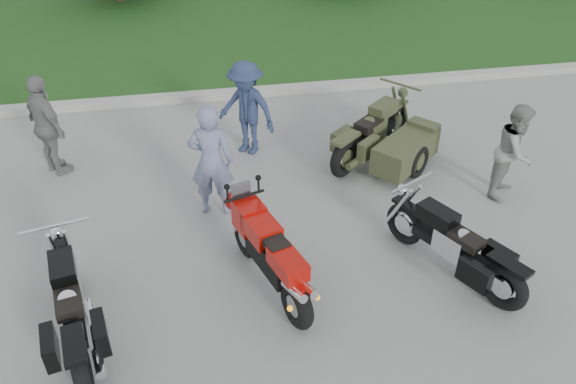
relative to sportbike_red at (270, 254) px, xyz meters
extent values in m
plane|color=gray|center=(0.31, -0.08, -0.58)|extent=(80.00, 80.00, 0.00)
cube|color=#AAA8A0|center=(0.31, 5.92, -0.50)|extent=(60.00, 0.30, 0.15)
cube|color=#21511C|center=(0.31, 10.07, -0.51)|extent=(60.00, 8.00, 0.14)
torus|color=black|center=(0.21, -0.65, -0.27)|extent=(0.38, 0.65, 0.62)
torus|color=black|center=(-0.24, 0.73, -0.28)|extent=(0.30, 0.61, 0.60)
cube|color=black|center=(0.00, -0.01, -0.03)|extent=(0.55, 0.95, 0.35)
cube|color=#A80D06|center=(-0.07, 0.21, 0.25)|extent=(0.50, 0.63, 0.26)
cube|color=#A80D06|center=(0.14, -0.44, 0.21)|extent=(0.46, 0.62, 0.22)
cube|color=black|center=(0.04, -0.13, 0.29)|extent=(0.36, 0.42, 0.10)
cube|color=#A80D06|center=(-0.19, 0.56, 0.21)|extent=(0.45, 0.49, 0.40)
cylinder|color=silver|center=(0.17, -0.72, 0.04)|extent=(0.25, 0.48, 0.22)
cylinder|color=silver|center=(0.30, -0.68, 0.04)|extent=(0.25, 0.48, 0.22)
torus|color=black|center=(-2.19, -1.15, -0.24)|extent=(0.31, 0.70, 0.68)
torus|color=black|center=(-2.54, 0.46, -0.26)|extent=(0.25, 0.65, 0.64)
cube|color=black|center=(-2.37, -0.35, -0.16)|extent=(0.47, 1.22, 0.14)
cube|color=silver|center=(-2.37, -0.35, -0.08)|extent=(0.39, 0.50, 0.35)
cube|color=black|center=(-2.43, -0.06, 0.20)|extent=(0.39, 0.60, 0.22)
cube|color=black|center=(-2.34, -0.50, 0.10)|extent=(0.38, 0.55, 0.12)
cube|color=black|center=(-2.19, -1.15, 0.12)|extent=(0.33, 0.58, 0.06)
cylinder|color=silver|center=(-2.12, -0.65, -0.30)|extent=(0.33, 1.10, 0.10)
torus|color=black|center=(2.77, -0.82, -0.24)|extent=(0.46, 0.67, 0.66)
torus|color=black|center=(2.01, 0.61, -0.26)|extent=(0.40, 0.61, 0.63)
cube|color=black|center=(2.39, -0.11, -0.17)|extent=(0.74, 1.14, 0.14)
cube|color=silver|center=(2.39, -0.11, -0.09)|extent=(0.47, 0.53, 0.34)
cube|color=black|center=(2.25, 0.15, 0.19)|extent=(0.49, 0.60, 0.22)
cube|color=black|center=(2.46, -0.24, 0.09)|extent=(0.47, 0.56, 0.12)
cube|color=black|center=(2.77, -0.82, 0.11)|extent=(0.44, 0.58, 0.06)
cylinder|color=silver|center=(2.70, -0.33, -0.30)|extent=(0.59, 1.00, 0.10)
torus|color=black|center=(1.63, 2.45, -0.23)|extent=(0.65, 0.59, 0.70)
torus|color=black|center=(2.93, 3.57, -0.25)|extent=(0.58, 0.53, 0.66)
cube|color=black|center=(2.28, 3.01, -0.14)|extent=(1.09, 0.98, 0.15)
cube|color=#3E4327|center=(2.28, 3.01, -0.06)|extent=(0.56, 0.54, 0.36)
cube|color=#3E4327|center=(2.52, 3.21, 0.23)|extent=(0.62, 0.59, 0.23)
cube|color=black|center=(2.16, 2.91, 0.13)|extent=(0.58, 0.56, 0.12)
cube|color=#3E4327|center=(1.63, 2.45, 0.15)|extent=(0.58, 0.54, 0.06)
cylinder|color=#3E4327|center=(2.13, 2.63, -0.29)|extent=(0.93, 0.82, 0.10)
cube|color=#3E4327|center=(2.67, 2.39, -0.16)|extent=(1.39, 1.31, 0.47)
torus|color=black|center=(2.84, 2.19, -0.29)|extent=(0.52, 0.47, 0.58)
imported|color=gray|center=(-0.58, 1.84, 0.32)|extent=(0.73, 0.56, 1.79)
imported|color=gray|center=(4.07, 1.49, 0.20)|extent=(0.95, 0.95, 1.55)
imported|color=navy|center=(0.14, 3.56, 0.28)|extent=(1.26, 1.19, 1.71)
imported|color=gray|center=(-3.15, 3.46, 0.30)|extent=(0.97, 1.07, 1.75)
camera|label=1|loc=(-0.74, -5.27, 4.62)|focal=35.00mm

